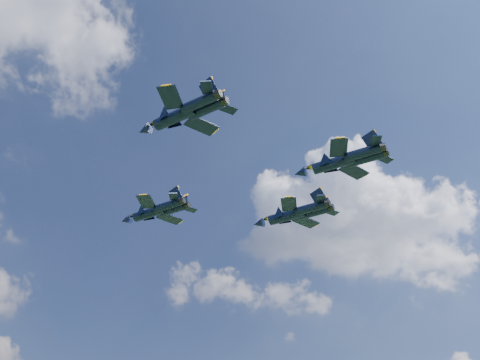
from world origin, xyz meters
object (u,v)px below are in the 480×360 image
object	(u,v)px
jet_slot	(331,164)
jet_right	(285,216)
jet_left	(172,118)
jet_lead	(148,213)

from	to	relation	value
jet_slot	jet_right	bearing A→B (deg)	42.25
jet_left	jet_lead	bearing A→B (deg)	47.89
jet_left	jet_right	distance (m)	36.39
jet_left	jet_slot	xyz separation A→B (m)	(24.52, -9.22, -3.35)
jet_lead	jet_left	xyz separation A→B (m)	(-10.23, -25.85, 1.61)
jet_left	jet_slot	world-z (taller)	jet_left
jet_right	jet_slot	xyz separation A→B (m)	(-9.55, -21.98, -3.35)
jet_left	jet_slot	bearing A→B (deg)	-41.12
jet_right	jet_slot	world-z (taller)	jet_right
jet_right	jet_lead	bearing A→B (deg)	128.11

